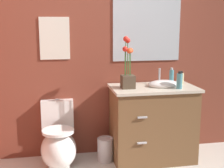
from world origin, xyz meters
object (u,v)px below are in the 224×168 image
at_px(vanity_cabinet, 153,122).
at_px(wall_poster, 55,38).
at_px(lotion_bottle, 171,77).
at_px(trash_bin, 105,149).
at_px(hand_wash_bottle, 181,78).
at_px(toilet, 59,144).
at_px(soap_bottle, 179,81).
at_px(wall_mirror, 147,30).
at_px(flower_vase, 128,73).

bearing_deg(vanity_cabinet, wall_poster, 164.43).
bearing_deg(lotion_bottle, trash_bin, 179.46).
bearing_deg(hand_wash_bottle, toilet, -177.22).
height_order(toilet, hand_wash_bottle, hand_wash_bottle).
bearing_deg(lotion_bottle, soap_bottle, -84.03).
relative_size(toilet, trash_bin, 2.54).
xyz_separation_m(hand_wash_bottle, wall_mirror, (-0.36, 0.20, 0.54)).
bearing_deg(toilet, wall_poster, 90.00).
bearing_deg(wall_mirror, trash_bin, -154.49).
relative_size(flower_vase, lotion_bottle, 2.76).
xyz_separation_m(vanity_cabinet, wall_mirror, (-0.00, 0.29, 1.01)).
bearing_deg(trash_bin, flower_vase, -14.55).
distance_m(toilet, vanity_cabinet, 1.07).
height_order(hand_wash_bottle, wall_poster, wall_poster).
bearing_deg(toilet, wall_mirror, 14.26).
relative_size(soap_bottle, lotion_bottle, 0.93).
height_order(vanity_cabinet, lotion_bottle, lotion_bottle).
bearing_deg(lotion_bottle, toilet, -179.77).
bearing_deg(hand_wash_bottle, trash_bin, -176.40).
relative_size(vanity_cabinet, lotion_bottle, 5.12).
xyz_separation_m(trash_bin, wall_poster, (-0.52, 0.26, 1.23)).
distance_m(toilet, wall_poster, 1.16).
height_order(vanity_cabinet, soap_bottle, soap_bottle).
bearing_deg(wall_mirror, toilet, -165.74).
bearing_deg(trash_bin, hand_wash_bottle, 3.60).
distance_m(toilet, trash_bin, 0.53).
distance_m(lotion_bottle, wall_mirror, 0.62).
bearing_deg(lotion_bottle, vanity_cabinet, -171.63).
distance_m(trash_bin, wall_mirror, 1.44).
xyz_separation_m(soap_bottle, lotion_bottle, (-0.02, 0.18, 0.01)).
height_order(vanity_cabinet, wall_mirror, wall_mirror).
relative_size(vanity_cabinet, hand_wash_bottle, 6.85).
distance_m(flower_vase, hand_wash_bottle, 0.68).
height_order(toilet, vanity_cabinet, vanity_cabinet).
relative_size(hand_wash_bottle, wall_mirror, 0.19).
bearing_deg(hand_wash_bottle, flower_vase, -169.89).
bearing_deg(toilet, soap_bottle, -7.78).
relative_size(hand_wash_bottle, wall_poster, 0.32).
relative_size(flower_vase, wall_poster, 1.19).
distance_m(lotion_bottle, trash_bin, 1.10).
bearing_deg(wall_mirror, lotion_bottle, -50.30).
relative_size(lotion_bottle, trash_bin, 0.74).
distance_m(lotion_bottle, hand_wash_bottle, 0.16).
distance_m(hand_wash_bottle, wall_mirror, 0.68).
bearing_deg(hand_wash_bottle, wall_mirror, 151.31).
height_order(vanity_cabinet, hand_wash_bottle, vanity_cabinet).
distance_m(vanity_cabinet, hand_wash_bottle, 0.61).
relative_size(vanity_cabinet, soap_bottle, 5.49).
distance_m(wall_poster, wall_mirror, 1.06).
distance_m(soap_bottle, wall_mirror, 0.72).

